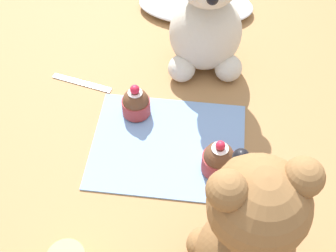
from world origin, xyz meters
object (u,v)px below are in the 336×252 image
(cupcake_near_cream_bear, at_px, (136,103))
(cupcake_near_tan_bear, at_px, (218,159))
(teaspoon, at_px, (82,83))
(teddy_bear_tan, at_px, (249,231))
(teddy_bear_cream, at_px, (207,15))

(cupcake_near_cream_bear, bearing_deg, cupcake_near_tan_bear, -34.68)
(cupcake_near_cream_bear, height_order, teaspoon, cupcake_near_cream_bear)
(cupcake_near_cream_bear, bearing_deg, teddy_bear_tan, -55.04)
(teddy_bear_tan, relative_size, cupcake_near_cream_bear, 3.91)
(teddy_bear_cream, height_order, cupcake_near_tan_bear, teddy_bear_cream)
(teaspoon, bearing_deg, cupcake_near_tan_bear, -19.18)
(teddy_bear_cream, distance_m, teddy_bear_tan, 0.43)
(cupcake_near_cream_bear, distance_m, cupcake_near_tan_bear, 0.19)
(cupcake_near_tan_bear, height_order, teaspoon, cupcake_near_tan_bear)
(teddy_bear_tan, height_order, cupcake_near_cream_bear, teddy_bear_tan)
(teddy_bear_cream, xyz_separation_m, teddy_bear_tan, (0.08, -0.42, 0.01))
(teddy_bear_cream, relative_size, teaspoon, 2.18)
(teddy_bear_cream, bearing_deg, teddy_bear_tan, -86.37)
(teddy_bear_cream, relative_size, cupcake_near_tan_bear, 3.73)
(cupcake_near_cream_bear, height_order, cupcake_near_tan_bear, cupcake_near_tan_bear)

